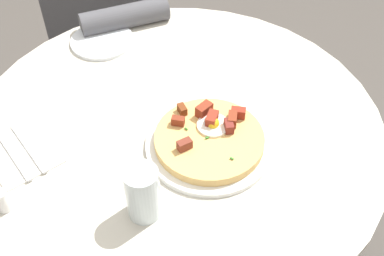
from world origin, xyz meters
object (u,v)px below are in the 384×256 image
object	(u,v)px
pizza_plate	(209,145)
salt_shaker	(2,201)
water_glass	(143,193)
knife	(13,155)
bread_plate	(102,41)
dining_table	(178,169)
person_seated	(112,42)
fork	(28,147)
breakfast_pizza	(210,137)

from	to	relation	value
pizza_plate	salt_shaker	world-z (taller)	salt_shaker
water_glass	knife	bearing A→B (deg)	160.60
bread_plate	dining_table	bearing A→B (deg)	-49.67
person_seated	knife	bearing A→B (deg)	-91.43
person_seated	pizza_plate	world-z (taller)	person_seated
bread_plate	water_glass	xyz separation A→B (m)	(0.22, -0.55, 0.06)
salt_shaker	knife	bearing A→B (deg)	104.26
person_seated	salt_shaker	bearing A→B (deg)	-89.07
bread_plate	salt_shaker	xyz separation A→B (m)	(-0.06, -0.57, 0.02)
bread_plate	water_glass	size ratio (longest dim) A/B	1.42
dining_table	salt_shaker	distance (m)	0.47
person_seated	water_glass	distance (m)	0.98
pizza_plate	knife	size ratio (longest dim) A/B	1.61
fork	water_glass	xyz separation A→B (m)	(0.29, -0.14, 0.06)
person_seated	salt_shaker	xyz separation A→B (m)	(0.01, -0.91, 0.28)
pizza_plate	water_glass	xyz separation A→B (m)	(-0.11, -0.19, 0.06)
breakfast_pizza	water_glass	distance (m)	0.23
breakfast_pizza	fork	distance (m)	0.41
person_seated	pizza_plate	distance (m)	0.85
fork	knife	xyz separation A→B (m)	(-0.03, -0.02, 0.00)
breakfast_pizza	bread_plate	size ratio (longest dim) A/B	1.39
bread_plate	water_glass	world-z (taller)	water_glass
person_seated	bread_plate	size ratio (longest dim) A/B	6.36
pizza_plate	bread_plate	size ratio (longest dim) A/B	1.62
pizza_plate	bread_plate	bearing A→B (deg)	132.69
person_seated	fork	world-z (taller)	person_seated
pizza_plate	water_glass	bearing A→B (deg)	-121.34
dining_table	water_glass	size ratio (longest dim) A/B	7.91
dining_table	person_seated	world-z (taller)	person_seated
breakfast_pizza	water_glass	world-z (taller)	water_glass
pizza_plate	bread_plate	distance (m)	0.49
person_seated	fork	xyz separation A→B (m)	(0.01, -0.75, 0.26)
pizza_plate	knife	world-z (taller)	pizza_plate
pizza_plate	knife	bearing A→B (deg)	-169.94
knife	water_glass	world-z (taller)	water_glass
breakfast_pizza	bread_plate	xyz separation A→B (m)	(-0.34, 0.36, -0.02)
water_glass	dining_table	bearing A→B (deg)	83.42
water_glass	salt_shaker	xyz separation A→B (m)	(-0.28, -0.02, -0.04)
bread_plate	water_glass	bearing A→B (deg)	-68.22
bread_plate	fork	world-z (taller)	bread_plate
pizza_plate	breakfast_pizza	distance (m)	0.02
water_glass	fork	bearing A→B (deg)	154.88
dining_table	breakfast_pizza	xyz separation A→B (m)	(0.09, -0.06, 0.21)
bread_plate	salt_shaker	world-z (taller)	salt_shaker
fork	water_glass	size ratio (longest dim) A/B	1.43
breakfast_pizza	salt_shaker	size ratio (longest dim) A/B	4.67
salt_shaker	bread_plate	bearing A→B (deg)	83.76
knife	fork	bearing A→B (deg)	-90.00
person_seated	breakfast_pizza	xyz separation A→B (m)	(0.41, -0.69, 0.28)
pizza_plate	salt_shaker	distance (m)	0.45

